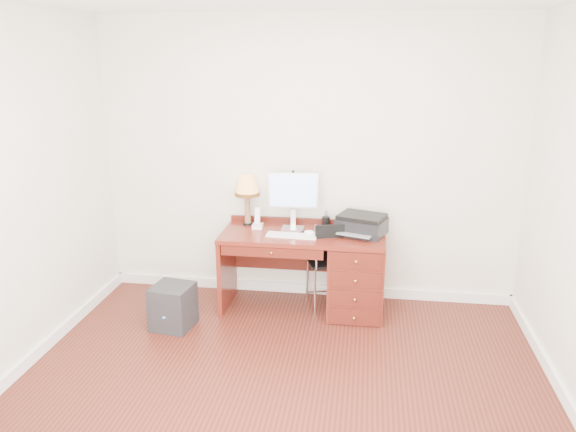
% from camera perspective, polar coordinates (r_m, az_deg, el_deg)
% --- Properties ---
extents(ground, '(4.00, 4.00, 0.00)m').
position_cam_1_polar(ground, '(4.25, -0.85, -17.40)').
color(ground, '#3D140D').
rests_on(ground, ground).
extents(room_shell, '(4.00, 4.00, 4.00)m').
position_cam_1_polar(room_shell, '(4.75, 0.36, -12.69)').
color(room_shell, silver).
rests_on(room_shell, ground).
extents(desk, '(1.50, 0.67, 0.75)m').
position_cam_1_polar(desk, '(5.27, 5.01, -5.36)').
color(desk, maroon).
rests_on(desk, ground).
extents(monitor, '(0.47, 0.16, 0.54)m').
position_cam_1_polar(monitor, '(5.22, 0.54, 2.29)').
color(monitor, silver).
rests_on(monitor, desk).
extents(keyboard, '(0.47, 0.16, 0.02)m').
position_cam_1_polar(keyboard, '(5.07, 0.39, -1.99)').
color(keyboard, white).
rests_on(keyboard, desk).
extents(mouse_pad, '(0.22, 0.22, 0.04)m').
position_cam_1_polar(mouse_pad, '(5.11, 2.18, -1.80)').
color(mouse_pad, black).
rests_on(mouse_pad, desk).
extents(printer, '(0.50, 0.44, 0.18)m').
position_cam_1_polar(printer, '(5.16, 7.48, -0.86)').
color(printer, black).
rests_on(printer, desk).
extents(leg_lamp, '(0.24, 0.24, 0.48)m').
position_cam_1_polar(leg_lamp, '(5.34, -4.17, 2.80)').
color(leg_lamp, black).
rests_on(leg_lamp, desk).
extents(phone, '(0.10, 0.10, 0.20)m').
position_cam_1_polar(phone, '(5.29, -3.11, -0.64)').
color(phone, white).
rests_on(phone, desk).
extents(pen_cup, '(0.08, 0.08, 0.09)m').
position_cam_1_polar(pen_cup, '(5.36, 3.87, -0.57)').
color(pen_cup, black).
rests_on(pen_cup, desk).
extents(chair, '(0.51, 0.52, 0.87)m').
position_cam_1_polar(chair, '(5.26, 4.20, -4.04)').
color(chair, black).
rests_on(chair, ground).
extents(equipment_box, '(0.38, 0.38, 0.39)m').
position_cam_1_polar(equipment_box, '(5.12, -11.61, -8.98)').
color(equipment_box, black).
rests_on(equipment_box, ground).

